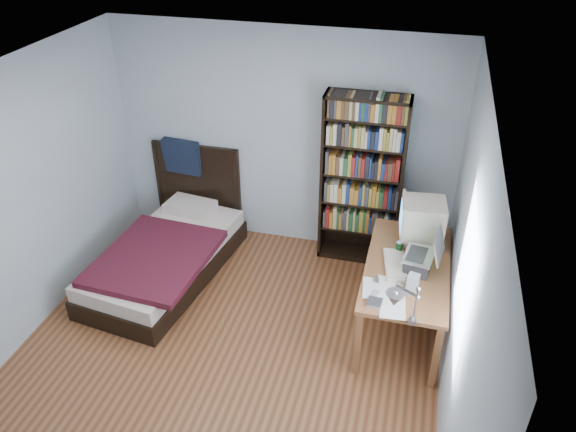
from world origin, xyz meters
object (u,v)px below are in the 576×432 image
object	(u,v)px
keyboard	(395,265)
speaker	(413,284)
desk	(407,268)
bookshelf	(362,181)
laptop	(420,260)
soda_can	(399,247)
bed	(168,251)
crt_monitor	(421,220)
desk_lamp	(398,301)

from	to	relation	value
keyboard	speaker	xyz separation A→B (m)	(0.17, -0.33, 0.07)
desk	bookshelf	xyz separation A→B (m)	(-0.59, 0.66, 0.55)
desk	speaker	distance (m)	0.88
laptop	soda_can	size ratio (longest dim) A/B	3.71
bookshelf	bed	size ratio (longest dim) A/B	0.90
desk	crt_monitor	bearing A→B (deg)	-0.62
speaker	soda_can	bearing A→B (deg)	118.26
keyboard	desk_lamp	bearing A→B (deg)	-96.47
crt_monitor	keyboard	size ratio (longest dim) A/B	0.97
laptop	bookshelf	world-z (taller)	bookshelf
desk	bookshelf	bearing A→B (deg)	131.66
laptop	crt_monitor	bearing A→B (deg)	94.49
crt_monitor	laptop	size ratio (longest dim) A/B	1.14
laptop	bed	world-z (taller)	bed
desk	laptop	world-z (taller)	laptop
desk_lamp	speaker	size ratio (longest dim) A/B	3.62
crt_monitor	speaker	distance (m)	0.79
desk_lamp	soda_can	bearing A→B (deg)	92.65
laptop	speaker	xyz separation A→B (m)	(-0.04, -0.33, -0.02)
desk	bed	bearing A→B (deg)	-176.77
keyboard	speaker	distance (m)	0.38
crt_monitor	bookshelf	xyz separation A→B (m)	(-0.66, 0.66, -0.03)
desk	speaker	xyz separation A→B (m)	(0.06, -0.77, 0.41)
desk_lamp	bookshelf	xyz separation A→B (m)	(-0.55, 2.22, -0.30)
speaker	bed	xyz separation A→B (m)	(-2.60, 0.63, -0.56)
bookshelf	speaker	bearing A→B (deg)	-65.73
laptop	bed	size ratio (longest dim) A/B	0.19
desk_lamp	bed	xyz separation A→B (m)	(-2.50, 1.41, -1.01)
desk	laptop	size ratio (longest dim) A/B	3.68
crt_monitor	soda_can	distance (m)	0.34
desk	crt_monitor	world-z (taller)	crt_monitor
keyboard	speaker	world-z (taller)	speaker
desk	soda_can	xyz separation A→B (m)	(-0.10, -0.21, 0.37)
keyboard	bed	xyz separation A→B (m)	(-2.43, 0.30, -0.49)
laptop	keyboard	distance (m)	0.23
laptop	soda_can	distance (m)	0.31
desk_lamp	bed	size ratio (longest dim) A/B	0.31
soda_can	crt_monitor	bearing A→B (deg)	51.29
desk	desk_lamp	xyz separation A→B (m)	(-0.04, -1.56, 0.85)
soda_can	bed	bearing A→B (deg)	178.46
bookshelf	bed	xyz separation A→B (m)	(-1.95, -0.80, -0.70)
desk	laptop	xyz separation A→B (m)	(0.10, -0.44, 0.43)
keyboard	speaker	size ratio (longest dim) A/B	2.59
crt_monitor	bookshelf	world-z (taller)	bookshelf
soda_can	bed	world-z (taller)	bed
crt_monitor	soda_can	xyz separation A→B (m)	(-0.17, -0.21, -0.20)
crt_monitor	bed	size ratio (longest dim) A/B	0.22
keyboard	soda_can	xyz separation A→B (m)	(0.01, 0.24, 0.04)
laptop	bed	distance (m)	2.72
desk	soda_can	world-z (taller)	soda_can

